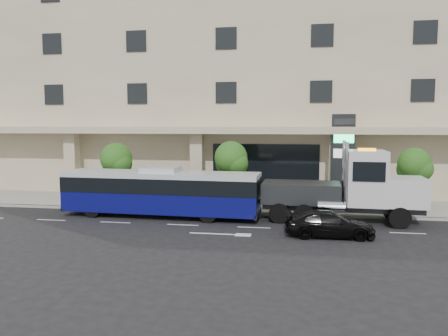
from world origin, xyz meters
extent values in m
plane|color=black|center=(0.00, 0.00, 0.00)|extent=(120.00, 120.00, 0.00)
cube|color=gray|center=(0.00, 5.00, 0.07)|extent=(120.00, 6.00, 0.15)
cube|color=gray|center=(0.00, 2.00, 0.07)|extent=(120.00, 0.30, 0.15)
cube|color=tan|center=(0.00, 15.50, 10.00)|extent=(60.00, 15.00, 20.00)
cube|color=tan|center=(0.00, 6.80, 5.20)|extent=(60.00, 2.80, 0.50)
cube|color=black|center=(0.00, 7.97, 2.15)|extent=(8.00, 0.12, 4.00)
cube|color=tan|center=(-15.00, 6.80, 2.60)|extent=(0.90, 0.90, 4.90)
cube|color=tan|center=(-5.00, 6.80, 2.60)|extent=(0.90, 0.90, 4.90)
cube|color=tan|center=(5.00, 6.80, 2.60)|extent=(0.90, 0.90, 4.90)
cylinder|color=#422B19|center=(-10.00, 3.60, 1.55)|extent=(0.14, 0.14, 2.80)
sphere|color=#1F5117|center=(-10.00, 3.60, 3.27)|extent=(2.20, 2.20, 2.20)
sphere|color=#1F5117|center=(-9.65, 3.40, 2.95)|extent=(1.65, 1.65, 1.65)
sphere|color=#1F5117|center=(-10.30, 3.80, 2.87)|extent=(1.54, 1.54, 1.54)
cylinder|color=#422B19|center=(-2.00, 3.60, 1.62)|extent=(0.14, 0.14, 2.94)
sphere|color=#1F5117|center=(-2.00, 3.60, 3.43)|extent=(2.20, 2.20, 2.20)
sphere|color=#1F5117|center=(-1.65, 3.40, 3.09)|extent=(1.65, 1.65, 1.65)
sphere|color=#1F5117|center=(-2.30, 3.80, 3.01)|extent=(1.54, 1.54, 1.54)
cylinder|color=#422B19|center=(9.50, 3.60, 1.51)|extent=(0.14, 0.14, 2.73)
sphere|color=#1F5117|center=(9.50, 3.60, 3.19)|extent=(2.00, 2.00, 2.00)
sphere|color=#1F5117|center=(9.85, 3.40, 2.88)|extent=(1.50, 1.50, 1.50)
sphere|color=#1F5117|center=(9.20, 3.80, 2.80)|extent=(1.40, 1.40, 1.40)
cylinder|color=black|center=(-9.90, -0.43, 0.50)|extent=(1.01, 0.34, 1.00)
cylinder|color=black|center=(-9.81, 1.67, 0.50)|extent=(1.01, 0.34, 1.00)
cylinder|color=black|center=(-2.71, -0.75, 0.50)|extent=(1.01, 0.34, 1.00)
cylinder|color=black|center=(-2.62, 1.35, 0.50)|extent=(1.01, 0.34, 1.00)
cube|color=#0A0B59|center=(-5.86, 0.44, 0.95)|extent=(12.10, 3.02, 1.20)
cube|color=black|center=(-5.86, 0.44, 2.00)|extent=(12.10, 3.06, 0.90)
cube|color=silver|center=(-5.86, 0.44, 2.60)|extent=(12.10, 3.02, 0.30)
cube|color=silver|center=(-5.86, 0.44, 2.90)|extent=(2.27, 1.69, 0.30)
cube|color=#2D3033|center=(-11.80, 0.70, 0.45)|extent=(0.25, 2.50, 0.30)
cube|color=#2D3033|center=(0.08, 0.18, 0.45)|extent=(0.25, 2.50, 0.30)
cube|color=#2D3033|center=(4.84, 0.77, 0.85)|extent=(9.09, 1.47, 0.43)
cube|color=silver|center=(8.30, 0.62, 1.86)|extent=(2.24, 2.54, 1.60)
cube|color=silver|center=(9.36, 0.57, 1.86)|extent=(0.18, 2.13, 1.28)
cube|color=silver|center=(6.17, 0.71, 2.61)|extent=(2.25, 2.75, 3.09)
cube|color=black|center=(7.18, 0.67, 3.09)|extent=(0.20, 2.34, 1.28)
cylinder|color=silver|center=(4.95, -0.40, 2.87)|extent=(0.20, 0.20, 3.62)
cylinder|color=silver|center=(5.06, 1.94, 2.87)|extent=(0.20, 0.20, 3.62)
cube|color=#2D3033|center=(2.56, 0.87, 1.65)|extent=(4.58, 2.75, 1.17)
cube|color=#2D3033|center=(0.01, 0.99, 1.01)|extent=(1.71, 0.37, 0.23)
cube|color=#2D3033|center=(-0.63, 1.02, 0.59)|extent=(0.35, 1.93, 0.19)
cube|color=orange|center=(6.17, 0.71, 4.20)|extent=(0.97, 0.41, 0.15)
cylinder|color=black|center=(7.82, -0.48, 0.59)|extent=(1.18, 0.39, 1.17)
cylinder|color=black|center=(7.92, 1.75, 0.59)|extent=(1.18, 0.39, 1.17)
cylinder|color=black|center=(2.72, -0.25, 0.59)|extent=(1.18, 0.39, 1.17)
cylinder|color=black|center=(2.82, 1.98, 0.59)|extent=(1.18, 0.39, 1.17)
cylinder|color=black|center=(1.34, -0.19, 0.59)|extent=(1.18, 0.39, 1.17)
cylinder|color=black|center=(1.44, 2.04, 0.59)|extent=(1.18, 0.39, 1.17)
imported|color=black|center=(3.92, -2.83, 0.64)|extent=(4.46, 1.90, 1.28)
cube|color=black|center=(5.45, 5.95, 3.24)|extent=(1.62, 0.85, 6.17)
cube|color=#24DB85|center=(5.45, 5.67, 4.88)|extent=(1.32, 0.36, 1.03)
cube|color=silver|center=(5.45, 5.67, 3.65)|extent=(1.32, 0.36, 0.62)
cube|color=#262628|center=(5.45, 5.67, 5.81)|extent=(1.32, 0.36, 0.41)
camera|label=1|loc=(2.05, -24.88, 5.63)|focal=35.00mm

